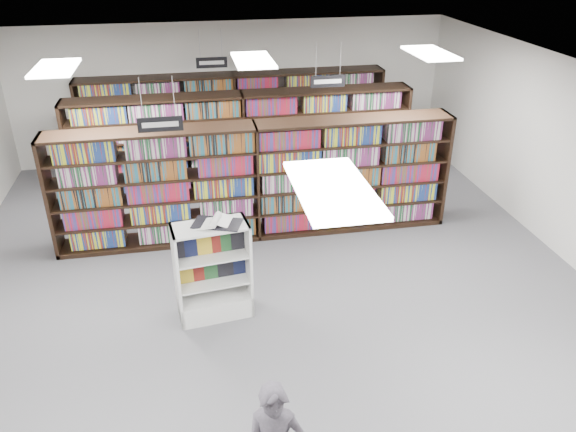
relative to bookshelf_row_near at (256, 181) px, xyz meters
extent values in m
plane|color=#504F54|center=(0.00, -2.00, -1.05)|extent=(12.00, 12.00, 0.00)
cube|color=silver|center=(0.00, -2.00, 2.15)|extent=(10.00, 12.00, 0.10)
cube|color=silver|center=(0.00, 4.00, 0.55)|extent=(10.00, 0.10, 3.20)
cube|color=black|center=(0.00, 0.00, 0.00)|extent=(7.00, 0.60, 2.10)
cube|color=maroon|center=(0.00, 0.00, 0.00)|extent=(6.88, 0.42, 1.98)
cube|color=black|center=(0.00, 2.00, 0.00)|extent=(7.00, 0.60, 2.10)
cube|color=maroon|center=(0.00, 2.00, 0.00)|extent=(6.88, 0.42, 1.98)
cube|color=black|center=(0.00, 3.70, 0.00)|extent=(7.00, 0.60, 2.10)
cube|color=maroon|center=(0.00, 3.70, 0.00)|extent=(6.88, 0.42, 1.98)
cylinder|color=#B2B2B7|center=(-1.73, -1.00, 1.86)|extent=(0.01, 0.01, 0.58)
cylinder|color=#B2B2B7|center=(-1.27, -1.00, 1.86)|extent=(0.01, 0.01, 0.58)
cube|color=black|center=(-1.50, -1.00, 1.46)|extent=(0.65, 0.02, 0.22)
cube|color=silver|center=(-1.50, -1.01, 1.46)|extent=(0.52, 0.00, 0.08)
cylinder|color=#B2B2B7|center=(1.27, 1.00, 1.86)|extent=(0.01, 0.01, 0.58)
cylinder|color=#B2B2B7|center=(1.73, 1.00, 1.86)|extent=(0.01, 0.01, 0.58)
cube|color=black|center=(1.50, 1.00, 1.46)|extent=(0.65, 0.02, 0.22)
cube|color=silver|center=(1.50, 0.99, 1.46)|extent=(0.52, 0.00, 0.08)
cylinder|color=#B2B2B7|center=(-0.73, 3.00, 1.86)|extent=(0.01, 0.01, 0.58)
cylinder|color=#B2B2B7|center=(-0.27, 3.00, 1.86)|extent=(0.01, 0.01, 0.58)
cube|color=black|center=(-0.50, 3.00, 1.46)|extent=(0.65, 0.02, 0.22)
cube|color=silver|center=(-0.50, 2.99, 1.46)|extent=(0.52, 0.00, 0.08)
cube|color=white|center=(0.00, -5.00, 2.11)|extent=(0.60, 1.20, 0.04)
cube|color=white|center=(-3.00, 0.00, 2.11)|extent=(0.60, 1.20, 0.04)
cube|color=white|center=(0.00, 0.00, 2.11)|extent=(0.60, 1.20, 0.04)
cube|color=white|center=(3.00, 0.00, 2.11)|extent=(0.60, 1.20, 0.04)
cube|color=silver|center=(-0.94, -2.26, -0.89)|extent=(1.10, 0.65, 0.31)
cube|color=silver|center=(-1.44, -2.33, -0.32)|extent=(0.11, 0.52, 1.47)
cube|color=silver|center=(-0.44, -2.20, -0.32)|extent=(0.11, 0.52, 1.47)
cube|color=silver|center=(-0.97, -2.02, -0.32)|extent=(1.04, 0.16, 1.47)
cube|color=silver|center=(-0.94, -2.26, 0.40)|extent=(1.10, 0.65, 0.03)
cube|color=silver|center=(-0.94, -2.26, -0.47)|extent=(1.02, 0.60, 0.02)
cube|color=silver|center=(-0.94, -2.26, -0.06)|extent=(1.02, 0.60, 0.02)
cube|color=black|center=(-1.35, -2.27, 0.11)|extent=(0.22, 0.10, 0.32)
cube|color=#121739|center=(-1.19, -2.25, 0.11)|extent=(0.22, 0.10, 0.32)
cube|color=gold|center=(-1.03, -2.22, 0.11)|extent=(0.22, 0.10, 0.32)
cube|color=maroon|center=(-0.87, -2.20, 0.11)|extent=(0.22, 0.10, 0.32)
cube|color=#1F4F25|center=(-0.71, -2.18, 0.11)|extent=(0.22, 0.10, 0.32)
cube|color=black|center=(-0.55, -2.16, 0.11)|extent=(0.22, 0.10, 0.32)
cube|color=gold|center=(-1.33, -2.26, -0.32)|extent=(0.24, 0.09, 0.29)
cube|color=maroon|center=(-1.14, -2.24, -0.32)|extent=(0.24, 0.09, 0.29)
cube|color=#1F4F25|center=(-0.95, -2.21, -0.32)|extent=(0.24, 0.09, 0.29)
cube|color=black|center=(-0.76, -2.19, -0.32)|extent=(0.24, 0.09, 0.29)
cube|color=#121739|center=(-0.57, -2.17, -0.32)|extent=(0.24, 0.09, 0.29)
cube|color=black|center=(-0.83, -2.24, 0.42)|extent=(0.74, 0.57, 0.02)
cube|color=silver|center=(-0.99, -2.24, 0.43)|extent=(0.39, 0.42, 0.06)
cube|color=silver|center=(-0.68, -2.24, 0.43)|extent=(0.38, 0.42, 0.08)
cylinder|color=silver|center=(-0.85, -2.24, 0.48)|extent=(0.20, 0.35, 0.10)
camera|label=1|loc=(-1.12, -9.01, 4.01)|focal=35.00mm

